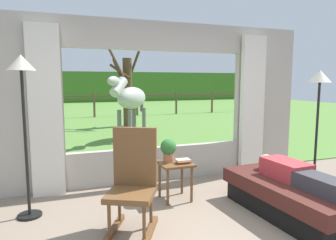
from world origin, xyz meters
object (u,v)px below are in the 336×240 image
side_table (175,169)px  potted_plant (168,149)px  reclining_person (298,174)px  book_stack (183,161)px  horse (130,99)px  recliner_sofa (293,197)px  pasture_tree (127,89)px  floor_lamp_right (319,94)px  rocking_chair (133,181)px  floor_lamp_left (22,87)px

side_table → potted_plant: potted_plant is taller
reclining_person → potted_plant: (-1.25, 1.06, 0.18)m
book_stack → horse: (0.29, 4.46, 0.61)m
recliner_sofa → pasture_tree: 8.03m
potted_plant → reclining_person: bearing=-40.2°
reclining_person → floor_lamp_right: floor_lamp_right is taller
reclining_person → pasture_tree: size_ratio=0.49×
rocking_chair → floor_lamp_left: floor_lamp_left is taller
recliner_sofa → potted_plant: size_ratio=5.47×
floor_lamp_left → side_table: bearing=-2.5°
recliner_sofa → horse: size_ratio=1.01×
floor_lamp_right → horse: bearing=110.5°
recliner_sofa → floor_lamp_left: 3.46m
reclining_person → book_stack: (-1.08, 0.93, 0.03)m
side_table → floor_lamp_left: (-1.85, 0.08, 1.12)m
floor_lamp_left → horse: floor_lamp_left is taller
reclining_person → book_stack: 1.43m
rocking_chair → floor_lamp_right: bearing=34.4°
side_table → floor_lamp_left: floor_lamp_left is taller
rocking_chair → potted_plant: 0.99m
reclining_person → pasture_tree: bearing=89.0°
rocking_chair → floor_lamp_right: size_ratio=0.63×
recliner_sofa → rocking_chair: (-1.92, 0.29, 0.33)m
floor_lamp_right → rocking_chair: bearing=-173.0°
horse → rocking_chair: bearing=119.0°
floor_lamp_right → horse: size_ratio=1.03×
horse → reclining_person: bearing=139.9°
reclining_person → book_stack: bearing=135.8°
rocking_chair → side_table: (0.74, 0.66, -0.12)m
book_stack → horse: bearing=86.3°
potted_plant → horse: bearing=83.9°
reclining_person → rocking_chair: bearing=166.7°
book_stack → pasture_tree: 7.14m
side_table → floor_lamp_right: bearing=-8.1°
reclining_person → horse: horse is taller
recliner_sofa → floor_lamp_left: (-3.02, 1.03, 1.33)m
potted_plant → book_stack: 0.26m
pasture_tree → recliner_sofa: bearing=-87.6°
floor_lamp_right → pasture_tree: bearing=100.1°
side_table → reclining_person: bearing=-40.4°
reclining_person → potted_plant: size_ratio=4.49×
side_table → potted_plant: size_ratio=1.63×
rocking_chair → pasture_tree: (1.59, 7.66, 0.81)m
side_table → pasture_tree: (0.84, 6.99, 0.93)m
rocking_chair → horse: bearing=104.8°
reclining_person → pasture_tree: (-0.33, 7.99, 0.83)m
potted_plant → horse: size_ratio=0.18×
floor_lamp_right → reclining_person: bearing=-144.5°
recliner_sofa → reclining_person: 0.31m
floor_lamp_left → book_stack: bearing=-4.2°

